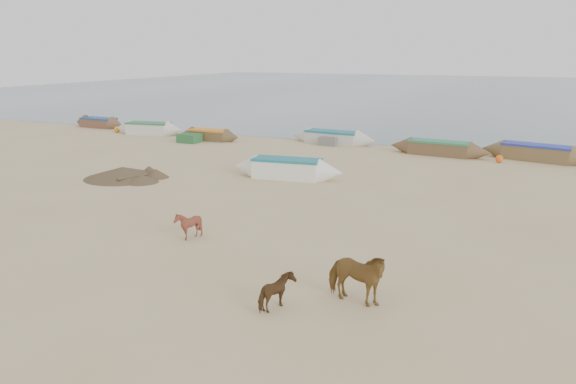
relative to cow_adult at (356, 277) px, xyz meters
The scene contains 9 objects.
ground 5.11m from the cow_adult, 155.02° to the left, with size 140.00×140.00×0.00m, color tan.
sea 84.27m from the cow_adult, 93.12° to the left, with size 160.00×160.00×0.00m, color slate.
cow_adult is the anchor object (origin of this frame).
calf_front 7.05m from the cow_adult, 159.40° to the left, with size 0.79×0.89×0.98m, color brown.
calf_right 1.97m from the cow_adult, 145.54° to the right, with size 0.88×0.75×0.89m, color #4D3219.
near_canoe 14.42m from the cow_adult, 121.08° to the left, with size 5.69×1.26×1.00m, color white, non-canonical shape.
debris_pile 17.52m from the cow_adult, 148.69° to the left, with size 3.80×3.80×0.55m, color brown.
waterline_canoes 23.27m from the cow_adult, 102.75° to the left, with size 57.48×3.94×0.95m.
beach_clutter 21.71m from the cow_adult, 91.43° to the left, with size 43.23×4.07×0.64m.
Camera 1 is at (8.36, -14.60, 6.10)m, focal length 35.00 mm.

